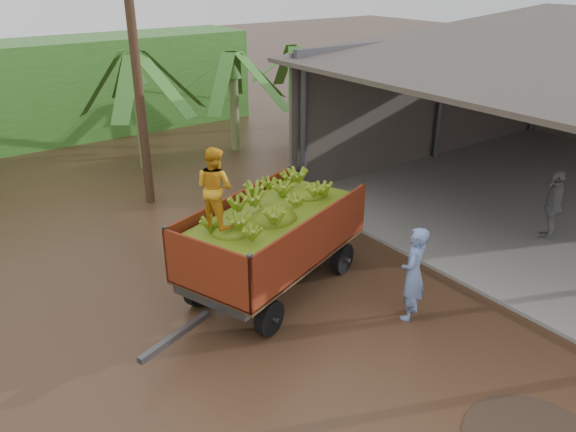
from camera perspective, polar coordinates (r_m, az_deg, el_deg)
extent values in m
plane|color=black|center=(9.59, -3.34, -15.56)|extent=(100.00, 100.00, 0.00)
cube|color=gray|center=(17.64, 26.24, 1.45)|extent=(12.00, 10.00, 0.08)
cube|color=#383330|center=(19.65, 14.82, 11.34)|extent=(12.00, 0.12, 4.00)
cube|color=#47474C|center=(9.71, -11.30, -11.82)|extent=(1.55, 0.65, 0.11)
imported|color=orange|center=(9.80, -7.46, 2.91)|extent=(0.74, 0.84, 1.44)
imported|color=#6C85C6|center=(10.62, 12.60, -5.74)|extent=(0.80, 0.68, 1.85)
imported|color=gray|center=(14.68, 25.31, 0.95)|extent=(1.14, 0.90, 1.80)
cylinder|color=#47301E|center=(15.30, -15.14, 14.19)|extent=(0.24, 0.24, 7.33)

